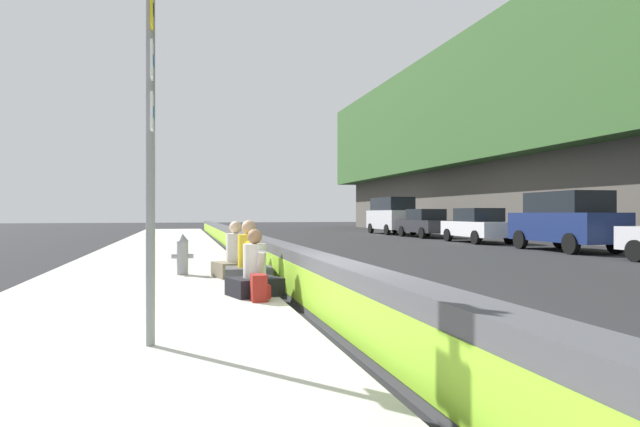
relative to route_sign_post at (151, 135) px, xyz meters
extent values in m
plane|color=#232326|center=(1.05, -2.22, -2.23)|extent=(160.00, 160.00, 0.00)
cube|color=#B5B2A8|center=(1.05, 0.43, -2.16)|extent=(80.00, 4.40, 0.14)
cube|color=#47474C|center=(1.05, -2.22, -1.81)|extent=(76.00, 0.44, 0.85)
cube|color=#8CC62D|center=(1.05, -2.00, -1.85)|extent=(74.48, 0.01, 0.54)
cylinder|color=gray|center=(0.00, 0.01, -0.29)|extent=(0.09, 0.09, 3.60)
cube|color=yellow|center=(0.00, -0.01, 1.21)|extent=(0.44, 0.02, 0.36)
cube|color=black|center=(0.00, -0.03, 1.21)|extent=(0.30, 0.01, 0.10)
cube|color=white|center=(0.00, -0.01, 0.71)|extent=(0.44, 0.02, 0.36)
cube|color=#1956AD|center=(0.00, -0.03, 0.71)|extent=(0.30, 0.01, 0.10)
cube|color=white|center=(0.00, -0.01, 0.21)|extent=(0.44, 0.02, 0.36)
cube|color=#1956AD|center=(0.00, -0.03, 0.21)|extent=(0.30, 0.01, 0.10)
cylinder|color=gray|center=(6.22, -0.30, -1.73)|extent=(0.24, 0.24, 0.72)
cone|color=gray|center=(6.22, -0.30, -1.29)|extent=(0.26, 0.26, 0.16)
cylinder|color=gray|center=(6.22, -0.47, -1.70)|extent=(0.10, 0.12, 0.10)
cylinder|color=gray|center=(6.22, -0.13, -1.70)|extent=(0.10, 0.12, 0.10)
cube|color=black|center=(2.95, -1.42, -1.95)|extent=(0.85, 0.92, 0.29)
cylinder|color=beige|center=(2.95, -1.42, -1.54)|extent=(0.36, 0.36, 0.54)
sphere|color=#8E6647|center=(2.95, -1.42, -1.15)|extent=(0.24, 0.24, 0.24)
cylinder|color=beige|center=(3.15, -1.36, -1.59)|extent=(0.30, 0.20, 0.47)
cylinder|color=beige|center=(2.76, -1.48, -1.59)|extent=(0.30, 0.20, 0.47)
cube|color=#424247|center=(4.28, -1.49, -1.93)|extent=(0.79, 0.91, 0.32)
cylinder|color=gold|center=(4.28, -1.49, -1.47)|extent=(0.41, 0.41, 0.60)
sphere|color=tan|center=(4.28, -1.49, -1.04)|extent=(0.27, 0.27, 0.27)
cylinder|color=gold|center=(4.51, -1.51, -1.53)|extent=(0.32, 0.17, 0.53)
cylinder|color=gold|center=(4.06, -1.47, -1.53)|extent=(0.32, 0.17, 0.53)
cube|color=#706651|center=(5.56, -1.37, -1.94)|extent=(0.91, 0.99, 0.31)
cylinder|color=beige|center=(5.56, -1.37, -1.49)|extent=(0.40, 0.40, 0.59)
sphere|color=beige|center=(5.56, -1.37, -1.07)|extent=(0.26, 0.26, 0.26)
cylinder|color=beige|center=(5.77, -1.31, -1.55)|extent=(0.33, 0.22, 0.51)
cylinder|color=beige|center=(5.35, -1.43, -1.55)|extent=(0.33, 0.22, 0.51)
cube|color=maroon|center=(2.38, -1.40, -1.89)|extent=(0.32, 0.22, 0.40)
cube|color=maroon|center=(2.38, -1.54, -1.95)|extent=(0.22, 0.06, 0.20)
cylinder|color=black|center=(7.48, -13.43, -1.90)|extent=(0.66, 0.23, 0.66)
cube|color=navy|center=(11.93, -14.56, -1.30)|extent=(4.87, 2.11, 1.10)
cube|color=black|center=(11.83, -14.56, -0.35)|extent=(3.17, 1.85, 0.80)
cylinder|color=black|center=(13.50, -13.70, -1.85)|extent=(0.77, 0.25, 0.76)
cylinder|color=black|center=(13.42, -15.54, -1.85)|extent=(0.77, 0.25, 0.76)
cylinder|color=black|center=(10.43, -13.58, -1.85)|extent=(0.77, 0.25, 0.76)
cylinder|color=black|center=(10.35, -15.42, -1.85)|extent=(0.77, 0.25, 0.76)
cube|color=silver|center=(18.04, -14.45, -1.54)|extent=(4.56, 1.97, 0.72)
cube|color=black|center=(17.94, -14.45, -0.85)|extent=(2.26, 1.70, 0.66)
cylinder|color=black|center=(19.51, -13.64, -1.90)|extent=(0.67, 0.24, 0.66)
cylinder|color=black|center=(19.45, -15.37, -1.90)|extent=(0.67, 0.24, 0.66)
cylinder|color=black|center=(16.63, -13.54, -1.90)|extent=(0.67, 0.24, 0.66)
cylinder|color=black|center=(16.57, -15.26, -1.90)|extent=(0.67, 0.24, 0.66)
cube|color=#28282D|center=(24.03, -14.51, -1.54)|extent=(4.51, 1.84, 0.72)
cube|color=black|center=(23.93, -14.51, -0.85)|extent=(2.21, 1.64, 0.66)
cylinder|color=black|center=(25.46, -13.63, -1.90)|extent=(0.66, 0.23, 0.66)
cylinder|color=black|center=(25.47, -15.36, -1.90)|extent=(0.66, 0.23, 0.66)
cylinder|color=black|center=(22.58, -13.65, -1.90)|extent=(0.66, 0.23, 0.66)
cylinder|color=black|center=(22.59, -15.38, -1.90)|extent=(0.66, 0.23, 0.66)
cube|color=silver|center=(29.50, -14.55, -1.22)|extent=(5.12, 2.00, 1.30)
cube|color=black|center=(29.40, -14.55, -0.12)|extent=(4.11, 1.80, 0.90)
cylinder|color=black|center=(31.14, -13.62, -1.87)|extent=(0.72, 0.23, 0.72)
cylinder|color=black|center=(31.12, -15.50, -1.87)|extent=(0.72, 0.23, 0.72)
cylinder|color=black|center=(27.87, -13.59, -1.87)|extent=(0.72, 0.23, 0.72)
cylinder|color=black|center=(27.86, -15.47, -1.87)|extent=(0.72, 0.23, 0.72)
camera|label=1|loc=(-5.53, -0.30, -0.78)|focal=29.90mm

